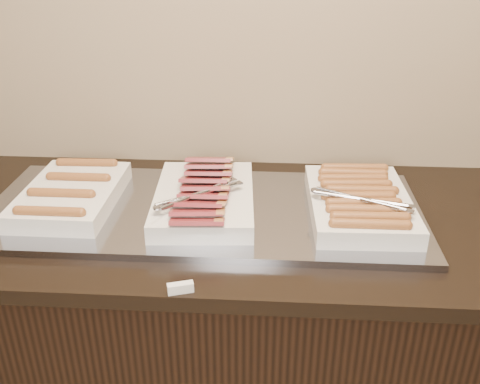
# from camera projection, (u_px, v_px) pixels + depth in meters

# --- Properties ---
(counter) EXTENTS (2.06, 0.76, 0.90)m
(counter) POSITION_uv_depth(u_px,v_px,m) (217.00, 337.00, 1.69)
(counter) COLOR black
(counter) RESTS_ON ground
(warming_tray) EXTENTS (1.20, 0.50, 0.02)m
(warming_tray) POSITION_uv_depth(u_px,v_px,m) (203.00, 210.00, 1.49)
(warming_tray) COLOR gray
(warming_tray) RESTS_ON counter
(dish_left) EXTENTS (0.25, 0.37, 0.07)m
(dish_left) POSITION_uv_depth(u_px,v_px,m) (71.00, 194.00, 1.49)
(dish_left) COLOR silver
(dish_left) RESTS_ON warming_tray
(dish_center) EXTENTS (0.29, 0.42, 0.09)m
(dish_center) POSITION_uv_depth(u_px,v_px,m) (204.00, 197.00, 1.47)
(dish_center) COLOR silver
(dish_center) RESTS_ON warming_tray
(dish_right) EXTENTS (0.28, 0.40, 0.08)m
(dish_right) POSITION_uv_depth(u_px,v_px,m) (359.00, 202.00, 1.44)
(dish_right) COLOR silver
(dish_right) RESTS_ON warming_tray
(label_holder) EXTENTS (0.06, 0.03, 0.02)m
(label_holder) POSITION_uv_depth(u_px,v_px,m) (180.00, 288.00, 1.17)
(label_holder) COLOR silver
(label_holder) RESTS_ON counter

